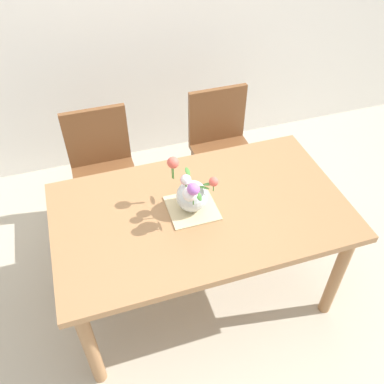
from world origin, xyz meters
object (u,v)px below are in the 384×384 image
object	(u,v)px
dining_table	(201,221)
chair_left	(103,166)
chair_right	(221,143)
flower_vase	(191,193)

from	to	relation	value
dining_table	chair_left	xyz separation A→B (m)	(-0.43, 0.79, -0.13)
chair_right	flower_vase	bearing A→B (deg)	58.53
dining_table	flower_vase	xyz separation A→B (m)	(-0.05, 0.01, 0.22)
chair_left	dining_table	bearing A→B (deg)	118.31
chair_left	flower_vase	xyz separation A→B (m)	(0.38, -0.78, 0.35)
chair_left	chair_right	distance (m)	0.86
dining_table	flower_vase	world-z (taller)	flower_vase
dining_table	chair_right	size ratio (longest dim) A/B	1.74
flower_vase	dining_table	bearing A→B (deg)	-12.19
flower_vase	chair_left	bearing A→B (deg)	115.68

